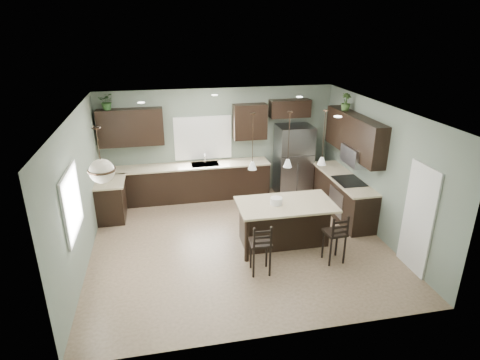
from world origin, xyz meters
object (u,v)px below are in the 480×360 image
at_px(refrigerator, 293,160).
at_px(bar_stool_right, 335,238).
at_px(kitchen_island, 285,224).
at_px(bar_stool_left, 260,248).
at_px(serving_dish, 276,201).
at_px(plant_back_left, 107,101).

relative_size(refrigerator, bar_stool_right, 1.82).
relative_size(kitchen_island, bar_stool_left, 1.90).
relative_size(serving_dish, bar_stool_right, 0.24).
height_order(refrigerator, bar_stool_right, refrigerator).
height_order(bar_stool_left, plant_back_left, plant_back_left).
distance_m(refrigerator, bar_stool_right, 3.40).
distance_m(kitchen_island, bar_stool_right, 1.09).
distance_m(kitchen_island, bar_stool_left, 1.17).
bearing_deg(refrigerator, bar_stool_right, -94.86).
bearing_deg(kitchen_island, bar_stool_left, -129.38).
xyz_separation_m(bar_stool_left, plant_back_left, (-2.80, 3.68, 2.09)).
height_order(serving_dish, bar_stool_right, serving_dish).
xyz_separation_m(serving_dish, bar_stool_left, (-0.54, -0.90, -0.48)).
distance_m(kitchen_island, plant_back_left, 4.99).
height_order(kitchen_island, serving_dish, serving_dish).
xyz_separation_m(kitchen_island, plant_back_left, (-3.54, 2.78, 2.14)).
bearing_deg(kitchen_island, plant_back_left, 142.18).
height_order(serving_dish, plant_back_left, plant_back_left).
xyz_separation_m(bar_stool_left, bar_stool_right, (1.48, 0.09, -0.00)).
height_order(refrigerator, kitchen_island, refrigerator).
bearing_deg(bar_stool_right, serving_dish, 133.91).
bearing_deg(serving_dish, plant_back_left, 140.22).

